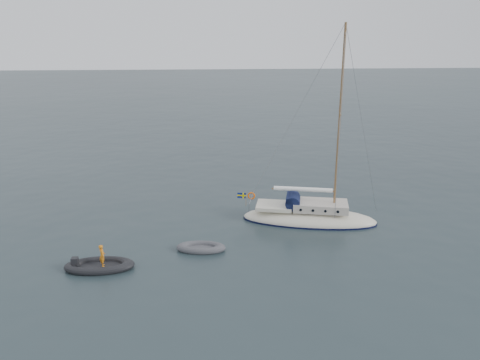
{
  "coord_description": "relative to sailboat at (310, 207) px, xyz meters",
  "views": [
    {
      "loc": [
        -4.83,
        -28.04,
        12.88
      ],
      "look_at": [
        -2.7,
        0.0,
        4.02
      ],
      "focal_mm": 35.0,
      "sensor_mm": 36.0,
      "label": 1
    }
  ],
  "objects": [
    {
      "name": "rib",
      "position": [
        -13.49,
        -6.04,
        -0.83
      ],
      "size": [
        3.97,
        1.8,
        1.52
      ],
      "rotation": [
        0.0,
        0.0,
        0.02
      ],
      "color": "black",
      "rests_on": "ground"
    },
    {
      "name": "sailboat",
      "position": [
        0.0,
        0.0,
        0.0
      ],
      "size": [
        9.94,
        2.98,
        14.16
      ],
      "rotation": [
        0.0,
        0.0,
        -0.22
      ],
      "color": "beige",
      "rests_on": "ground"
    },
    {
      "name": "dinghy",
      "position": [
        -7.7,
        -4.09,
        -0.88
      ],
      "size": [
        3.06,
        1.38,
        0.44
      ],
      "rotation": [
        0.0,
        0.0,
        -0.12
      ],
      "color": "#525257",
      "rests_on": "ground"
    },
    {
      "name": "ground",
      "position": [
        -2.45,
        -2.48,
        -1.07
      ],
      "size": [
        300.0,
        300.0,
        0.0
      ],
      "primitive_type": "plane",
      "color": "black",
      "rests_on": "ground"
    }
  ]
}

